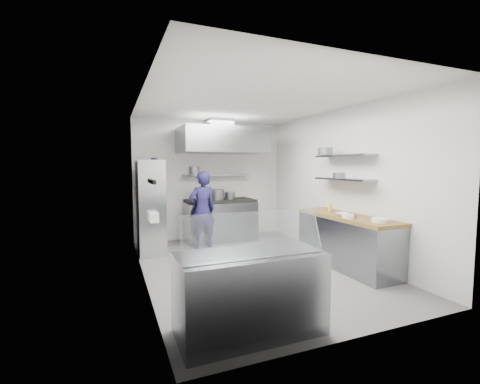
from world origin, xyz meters
name	(u,v)px	position (x,y,z in m)	size (l,w,h in m)	color
floor	(253,266)	(0.00, 0.00, 0.00)	(5.00, 5.00, 0.00)	#565658
ceiling	(254,102)	(0.00, 0.00, 2.80)	(5.00, 5.00, 0.00)	silver
wall_back	(211,180)	(0.00, 2.50, 1.40)	(3.60, 0.02, 2.80)	white
wall_front	(359,201)	(0.00, -2.50, 1.40)	(3.60, 0.02, 2.80)	white
wall_left	(143,189)	(-1.80, 0.00, 1.40)	(5.00, 0.02, 2.80)	white
wall_right	(339,184)	(1.80, 0.00, 1.40)	(5.00, 0.02, 2.80)	white
gas_range	(220,221)	(0.10, 2.10, 0.45)	(1.60, 0.80, 0.90)	gray
cooktop	(220,201)	(0.10, 2.10, 0.93)	(1.57, 0.78, 0.06)	black
stock_pot_left	(202,196)	(-0.35, 2.05, 1.06)	(0.29, 0.29, 0.20)	slate
stock_pot_mid	(216,194)	(0.00, 2.08, 1.08)	(0.37, 0.37, 0.24)	slate
stock_pot_right	(230,195)	(0.38, 2.18, 1.04)	(0.25, 0.25, 0.16)	slate
over_range_shelf	(217,175)	(0.10, 2.34, 1.52)	(1.60, 0.30, 0.04)	gray
shelf_pot_a	(194,170)	(-0.41, 2.46, 1.63)	(0.24, 0.24, 0.18)	slate
extractor_hood	(222,141)	(0.10, 1.93, 2.30)	(1.90, 1.15, 0.55)	gray
hood_duct	(219,125)	(0.10, 2.15, 2.68)	(0.55, 0.55, 0.24)	slate
red_firebox	(158,180)	(-1.25, 2.44, 1.42)	(0.22, 0.10, 0.26)	#B50E1B
chef	(202,210)	(-0.47, 1.56, 0.81)	(0.59, 0.39, 1.63)	#1A1643
wire_rack	(150,207)	(-1.53, 1.57, 0.93)	(0.50, 0.90, 1.85)	silver
rack_bin_a	(154,218)	(-1.53, 0.99, 0.80)	(0.15, 0.19, 0.17)	white
rack_bin_b	(151,189)	(-1.53, 1.36, 1.30)	(0.14, 0.17, 0.16)	yellow
rack_jar	(154,163)	(-1.48, 1.18, 1.80)	(0.12, 0.12, 0.18)	black
knife_strip	(152,181)	(-1.78, -0.90, 1.55)	(0.04, 0.55, 0.05)	black
prep_counter_base	(346,243)	(1.48, -0.60, 0.42)	(0.62, 2.00, 0.84)	gray
prep_counter_top	(346,217)	(1.48, -0.60, 0.87)	(0.65, 2.04, 0.06)	brown
plate_stack_a	(380,220)	(1.48, -1.33, 0.93)	(0.25, 0.25, 0.06)	white
plate_stack_b	(348,216)	(1.29, -0.87, 0.93)	(0.20, 0.20, 0.06)	white
copper_pan	(352,215)	(1.43, -0.78, 0.93)	(0.15, 0.15, 0.06)	#C75A38
squeeze_bottle	(330,207)	(1.46, -0.17, 0.99)	(0.06, 0.06, 0.18)	yellow
mixing_bowl	(343,215)	(1.34, -0.68, 0.93)	(0.24, 0.24, 0.06)	white
wall_shelf_lower	(343,179)	(1.64, -0.30, 1.50)	(0.30, 1.30, 0.04)	gray
wall_shelf_upper	(344,156)	(1.64, -0.30, 1.92)	(0.30, 1.30, 0.04)	gray
shelf_pot_c	(339,176)	(1.47, -0.39, 1.57)	(0.22, 0.22, 0.10)	slate
shelf_pot_d	(325,151)	(1.50, 0.05, 2.01)	(0.28, 0.28, 0.14)	slate
display_case	(250,293)	(-0.94, -2.00, 0.42)	(1.50, 0.70, 0.85)	gray
display_glass	(255,234)	(-0.94, -2.12, 1.07)	(1.47, 0.02, 0.45)	silver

